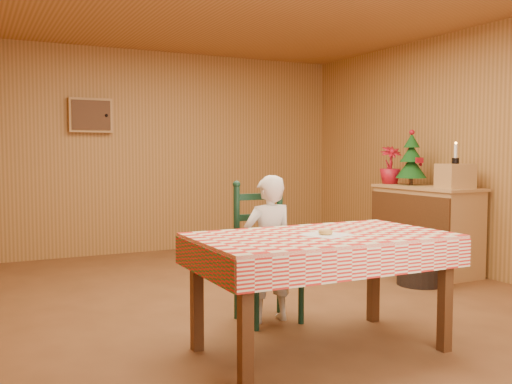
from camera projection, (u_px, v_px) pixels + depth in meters
ground at (266, 304)px, 4.88m from camera, size 6.00×6.00×0.00m
cabin_walls at (240, 95)px, 5.22m from camera, size 5.10×6.05×2.65m
dining_table at (321, 247)px, 3.69m from camera, size 1.66×0.96×0.77m
ladder_chair at (265, 255)px, 4.41m from camera, size 0.44×0.40×1.08m
seated_child at (269, 249)px, 4.35m from camera, size 0.41×0.27×1.12m
napkin at (325, 235)px, 3.64m from camera, size 0.34×0.34×0.00m
donut at (325, 232)px, 3.64m from camera, size 0.11×0.11×0.03m
shelf_unit at (425, 229)px, 6.20m from camera, size 0.54×1.24×0.93m
crate at (455, 176)px, 5.81m from camera, size 0.35×0.35×0.25m
christmas_tree at (411, 160)px, 6.38m from camera, size 0.34×0.34×0.62m
flower_arrangement at (390, 165)px, 6.63m from camera, size 0.31×0.31×0.44m
candle_set at (456, 157)px, 5.80m from camera, size 0.07×0.07×0.22m
storage_bin at (420, 262)px, 5.57m from camera, size 0.58×0.58×0.44m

